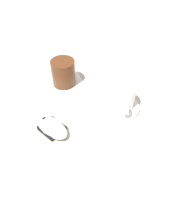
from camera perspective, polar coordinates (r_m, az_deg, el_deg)
ground_plane at (r=0.68m, az=-0.45°, el=2.28°), size 3.00×3.00×0.00m
saucer at (r=0.66m, az=8.28°, el=1.22°), size 0.12×0.12×0.01m
coffee_cup at (r=0.63m, az=8.96°, el=4.17°), size 0.08×0.11×0.07m
computer_mouse at (r=0.60m, az=-9.21°, el=-3.89°), size 0.11×0.12×0.03m
mouse_cable at (r=0.71m, az=-19.03°, el=2.23°), size 0.20×0.12×0.00m
napkin_under_glass at (r=0.75m, az=-6.24°, el=6.97°), size 0.15×0.15×0.00m
drinking_glass at (r=0.73m, az=-6.21°, el=10.19°), size 0.08×0.08×0.09m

